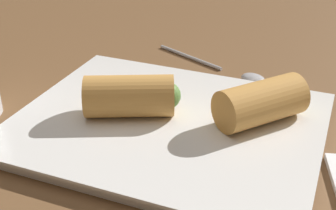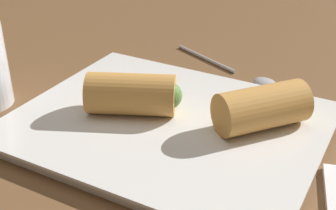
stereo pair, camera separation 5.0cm
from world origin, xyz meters
TOP-DOWN VIEW (x-y plane):
  - table_surface at (0.00, 0.00)cm, footprint 180.00×140.00cm
  - serving_plate at (-1.52, 1.17)cm, footprint 32.35×25.98cm
  - roll_front_left at (2.34, 1.46)cm, footprint 10.58×8.04cm
  - roll_front_right at (-10.95, -2.59)cm, footprint 9.59×10.27cm
  - spoon at (-4.96, -15.36)cm, footprint 18.12×9.02cm

SIDE VIEW (x-z plane):
  - table_surface at x=0.00cm, z-range 0.00..2.00cm
  - spoon at x=-4.96cm, z-range 1.92..3.09cm
  - serving_plate at x=-1.52cm, z-range 2.01..3.51cm
  - roll_front_left at x=2.34cm, z-range 3.50..8.06cm
  - roll_front_right at x=-10.95cm, z-range 3.50..8.06cm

